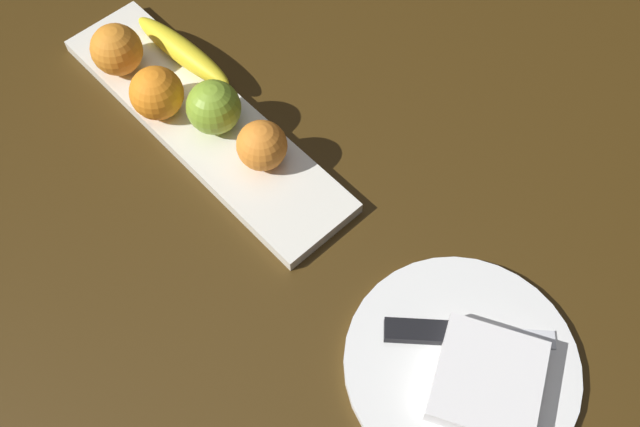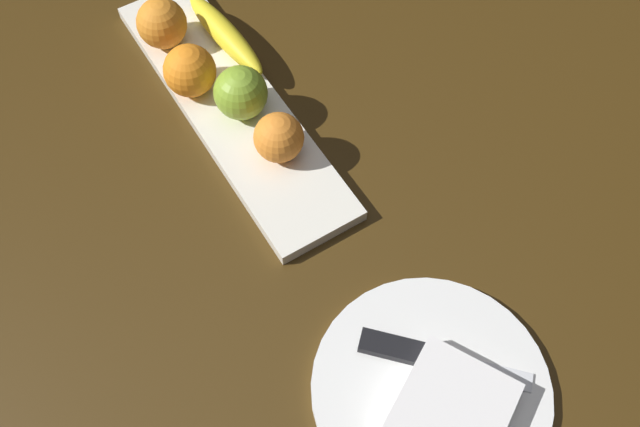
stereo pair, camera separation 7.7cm
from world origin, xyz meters
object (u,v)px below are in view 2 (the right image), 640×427
at_px(folded_napkin, 452,410).
at_px(banana, 225,34).
at_px(orange_center, 162,23).
at_px(apple, 237,94).
at_px(dinner_plate, 431,389).
at_px(knife, 417,354).
at_px(fruit_tray, 232,105).
at_px(orange_near_banana, 190,71).
at_px(orange_near_apple, 279,137).

bearing_deg(folded_napkin, banana, 175.66).
bearing_deg(orange_center, apple, 9.73).
relative_size(dinner_plate, knife, 1.69).
distance_m(dinner_plate, knife, 0.04).
bearing_deg(fruit_tray, dinner_plate, -0.00).
distance_m(banana, orange_near_banana, 0.09).
distance_m(fruit_tray, banana, 0.10).
bearing_deg(orange_near_banana, orange_near_apple, 16.75).
distance_m(banana, orange_near_apple, 0.20).
distance_m(fruit_tray, folded_napkin, 0.46).
relative_size(fruit_tray, dinner_plate, 1.85).
bearing_deg(knife, orange_near_apple, 135.03).
bearing_deg(knife, folded_napkin, -49.26).
bearing_deg(apple, fruit_tray, -175.44).
bearing_deg(folded_napkin, dinner_plate, 180.00).
relative_size(orange_near_banana, orange_center, 1.01).
height_order(orange_near_apple, knife, orange_near_apple).
bearing_deg(banana, apple, 155.90).
bearing_deg(knife, orange_near_banana, 141.16).
height_order(fruit_tray, apple, apple).
relative_size(banana, orange_near_banana, 2.60).
xyz_separation_m(orange_near_apple, orange_near_banana, (-0.15, -0.04, 0.00)).
relative_size(orange_near_apple, orange_center, 0.92).
bearing_deg(knife, orange_center, 139.75).
height_order(apple, orange_near_banana, same).
distance_m(orange_center, folded_napkin, 0.60).
relative_size(apple, dinner_plate, 0.27).
relative_size(fruit_tray, banana, 2.64).
distance_m(banana, dinner_plate, 0.53).
bearing_deg(orange_near_banana, knife, 4.84).
bearing_deg(apple, knife, 0.73).
xyz_separation_m(fruit_tray, orange_near_banana, (-0.04, -0.03, 0.04)).
xyz_separation_m(orange_near_apple, dinner_plate, (0.33, -0.01, -0.04)).
bearing_deg(knife, dinner_plate, -53.99).
distance_m(orange_near_banana, folded_napkin, 0.51).
bearing_deg(dinner_plate, apple, 179.76).
bearing_deg(apple, orange_center, -170.27).
height_order(banana, knife, banana).
bearing_deg(knife, banana, 132.15).
height_order(orange_near_apple, folded_napkin, orange_near_apple).
relative_size(dinner_plate, folded_napkin, 2.22).
bearing_deg(orange_center, orange_near_banana, -3.32).
relative_size(orange_center, dinner_plate, 0.27).
relative_size(orange_center, folded_napkin, 0.60).
relative_size(orange_near_banana, dinner_plate, 0.27).
xyz_separation_m(orange_near_banana, dinner_plate, (0.48, 0.03, -0.05)).
xyz_separation_m(fruit_tray, apple, (0.02, 0.00, 0.04)).
bearing_deg(knife, apple, 137.06).
bearing_deg(dinner_plate, knife, 169.68).
bearing_deg(dinner_plate, orange_center, -177.45).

